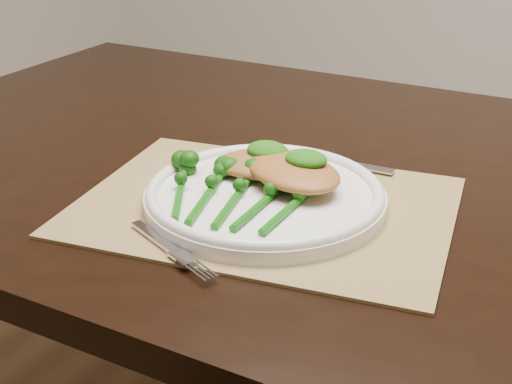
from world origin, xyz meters
The scene contains 10 objects.
dining_table centered at (0.07, 0.10, 0.38)m, with size 1.64×0.97×0.75m.
placemat centered at (0.02, -0.06, 0.75)m, with size 0.46×0.33×0.00m, color #967A4C.
dinner_plate centered at (0.02, -0.06, 0.77)m, with size 0.30×0.30×0.03m.
knife centered at (0.01, 0.10, 0.76)m, with size 0.19×0.03×0.01m.
fork centered at (0.00, -0.22, 0.76)m, with size 0.15×0.07×0.00m.
chicken_fillet_left centered at (-0.01, -0.01, 0.78)m, with size 0.13×0.09×0.03m, color #AB6A31.
chicken_fillet_right centered at (0.04, -0.03, 0.79)m, with size 0.14×0.10×0.03m, color #AB6A31.
pesto_dollop_left centered at (-0.01, 0.00, 0.80)m, with size 0.06×0.05×0.02m, color #144A0A.
pesto_dollop_right centered at (0.05, -0.02, 0.81)m, with size 0.05×0.05×0.02m, color #144A0A.
broccolini_bundle centered at (0.00, -0.11, 0.78)m, with size 0.20×0.22×0.04m.
Camera 1 is at (0.42, -0.75, 1.14)m, focal length 50.00 mm.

